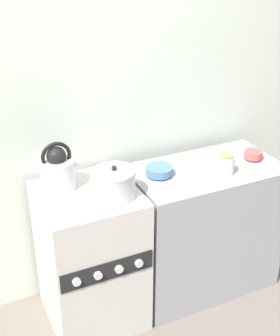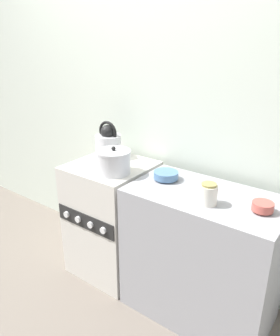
{
  "view_description": "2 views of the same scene",
  "coord_description": "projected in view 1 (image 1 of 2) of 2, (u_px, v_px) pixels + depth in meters",
  "views": [
    {
      "loc": [
        -0.65,
        -1.78,
        2.09
      ],
      "look_at": [
        0.32,
        0.29,
        0.91
      ],
      "focal_mm": 50.0,
      "sensor_mm": 36.0,
      "label": 1
    },
    {
      "loc": [
        1.41,
        -1.3,
        1.66
      ],
      "look_at": [
        0.28,
        0.23,
        0.9
      ],
      "focal_mm": 35.0,
      "sensor_mm": 36.0,
      "label": 2
    }
  ],
  "objects": [
    {
      "name": "cooking_pot",
      "position": [
        114.0,
        183.0,
        2.39
      ],
      "size": [
        0.22,
        0.22,
        0.18
      ],
      "color": "silver",
      "rests_on": "stove"
    },
    {
      "name": "kettle",
      "position": [
        58.0,
        170.0,
        2.46
      ],
      "size": [
        0.23,
        0.19,
        0.27
      ],
      "color": "silver",
      "rests_on": "stove"
    },
    {
      "name": "enamel_bowl",
      "position": [
        159.0,
        171.0,
        2.63
      ],
      "size": [
        0.15,
        0.15,
        0.05
      ],
      "color": "#4C729E",
      "rests_on": "counter"
    },
    {
      "name": "stove",
      "position": [
        91.0,
        257.0,
        2.65
      ],
      "size": [
        0.52,
        0.55,
        0.85
      ],
      "color": "beige",
      "rests_on": "ground_plane"
    },
    {
      "name": "small_ceramic_bowl",
      "position": [
        253.0,
        155.0,
        2.82
      ],
      "size": [
        0.11,
        0.11,
        0.05
      ],
      "color": "#B75147",
      "rests_on": "counter"
    },
    {
      "name": "storage_jar",
      "position": [
        226.0,
        165.0,
        2.64
      ],
      "size": [
        0.09,
        0.09,
        0.12
      ],
      "color": "silver",
      "rests_on": "counter"
    },
    {
      "name": "counter",
      "position": [
        202.0,
        228.0,
        2.92
      ],
      "size": [
        0.89,
        0.5,
        0.84
      ],
      "color": "#99999E",
      "rests_on": "ground_plane"
    },
    {
      "name": "wall_back",
      "position": [
        63.0,
        100.0,
        2.54
      ],
      "size": [
        7.0,
        0.06,
        2.5
      ],
      "color": "silver",
      "rests_on": "ground_plane"
    }
  ]
}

